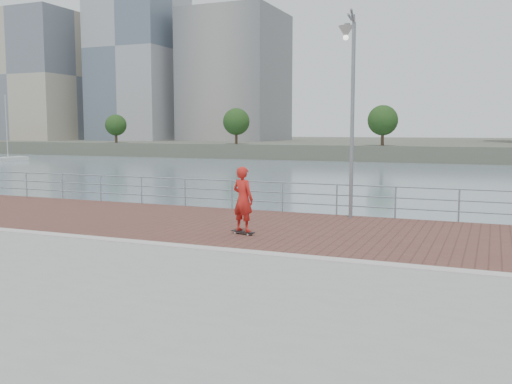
% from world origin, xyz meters
% --- Properties ---
extents(water, '(400.00, 400.00, 0.00)m').
position_xyz_m(water, '(0.00, 0.00, -2.00)').
color(water, slate).
rests_on(water, ground).
extents(seawall, '(40.00, 24.00, 2.00)m').
position_xyz_m(seawall, '(0.00, -5.00, -1.00)').
color(seawall, gray).
rests_on(seawall, ground).
extents(brick_lane, '(40.00, 6.80, 0.02)m').
position_xyz_m(brick_lane, '(0.00, 3.60, 0.01)').
color(brick_lane, brown).
rests_on(brick_lane, seawall).
extents(curb, '(40.00, 0.40, 0.06)m').
position_xyz_m(curb, '(0.00, 0.00, 0.03)').
color(curb, '#B7B5AD').
rests_on(curb, seawall).
extents(far_shore, '(320.00, 95.00, 2.50)m').
position_xyz_m(far_shore, '(0.00, 122.50, -0.75)').
color(far_shore, '#4C5142').
rests_on(far_shore, ground).
extents(guardrail, '(39.06, 0.06, 1.13)m').
position_xyz_m(guardrail, '(0.00, 7.00, 0.69)').
color(guardrail, '#8C9EA8').
rests_on(guardrail, brick_lane).
extents(street_lamp, '(0.48, 1.41, 6.63)m').
position_xyz_m(street_lamp, '(1.65, 6.02, 4.71)').
color(street_lamp, gray).
rests_on(street_lamp, brick_lane).
extents(skateboard, '(0.77, 0.39, 0.09)m').
position_xyz_m(skateboard, '(-0.51, 2.25, 0.09)').
color(skateboard, black).
rests_on(skateboard, brick_lane).
extents(skateboarder, '(0.78, 0.62, 1.88)m').
position_xyz_m(skateboarder, '(-0.51, 2.25, 1.05)').
color(skateboarder, red).
rests_on(skateboarder, skateboard).
extents(shoreline_trees, '(144.15, 4.75, 6.34)m').
position_xyz_m(shoreline_trees, '(7.70, 77.00, 4.22)').
color(shoreline_trees, '#473323').
rests_on(shoreline_trees, far_shore).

